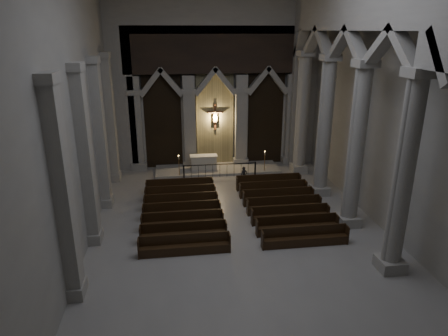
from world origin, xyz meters
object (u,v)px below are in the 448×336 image
object	(u,v)px
altar	(204,162)
candle_stand_left	(179,171)
pews	(234,210)
worshipper	(244,176)
altar_rail	(220,168)
candle_stand_right	(264,167)

from	to	relation	value
altar	candle_stand_left	world-z (taller)	candle_stand_left
pews	worshipper	distance (m)	4.60
altar_rail	worshipper	world-z (taller)	worshipper
worshipper	altar	bearing A→B (deg)	118.14
altar	altar_rail	size ratio (longest dim) A/B	0.39
altar	worshipper	xyz separation A→B (m)	(2.29, -2.91, -0.06)
candle_stand_right	worshipper	world-z (taller)	candle_stand_right
pews	worshipper	world-z (taller)	worshipper
altar	pews	size ratio (longest dim) A/B	0.20
candle_stand_left	candle_stand_right	bearing A→B (deg)	1.82
altar	candle_stand_right	world-z (taller)	candle_stand_right
altar	candle_stand_right	xyz separation A→B (m)	(4.07, -0.96, -0.22)
candle_stand_left	altar_rail	bearing A→B (deg)	-6.75
candle_stand_left	pews	size ratio (longest dim) A/B	0.16
altar	pews	bearing A→B (deg)	-82.64
worshipper	pews	bearing A→B (deg)	-117.22
altar_rail	pews	world-z (taller)	altar_rail
pews	candle_stand_left	bearing A→B (deg)	113.40
candle_stand_left	worshipper	world-z (taller)	candle_stand_left
altar_rail	pews	size ratio (longest dim) A/B	0.51
candle_stand_left	worshipper	size ratio (longest dim) A/B	1.33
altar_rail	candle_stand_right	xyz separation A→B (m)	(3.12, 0.50, -0.21)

